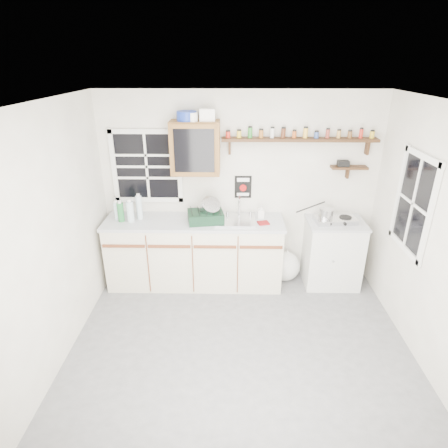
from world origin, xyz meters
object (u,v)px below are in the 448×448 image
object	(u,v)px
upper_cabinet	(195,148)
spice_shelf	(299,138)
right_cabinet	(332,252)
main_cabinet	(195,252)
dish_rack	(207,214)
hotplate	(335,220)

from	to	relation	value
upper_cabinet	spice_shelf	xyz separation A→B (m)	(1.26, 0.07, 0.11)
right_cabinet	main_cabinet	bearing A→B (deg)	-179.21
main_cabinet	spice_shelf	bearing A→B (deg)	9.31
dish_rack	right_cabinet	bearing A→B (deg)	-7.97
upper_cabinet	hotplate	world-z (taller)	upper_cabinet
main_cabinet	hotplate	bearing A→B (deg)	0.17
right_cabinet	upper_cabinet	bearing A→B (deg)	176.24
hotplate	main_cabinet	bearing A→B (deg)	174.61
right_cabinet	spice_shelf	bearing A→B (deg)	160.73
dish_rack	upper_cabinet	bearing A→B (deg)	118.74
dish_rack	hotplate	xyz separation A→B (m)	(1.64, 0.03, -0.08)
upper_cabinet	hotplate	size ratio (longest dim) A/B	1.21
main_cabinet	right_cabinet	distance (m)	1.84
main_cabinet	spice_shelf	distance (m)	1.97
upper_cabinet	dish_rack	world-z (taller)	upper_cabinet
dish_rack	spice_shelf	bearing A→B (deg)	2.25
main_cabinet	dish_rack	distance (m)	0.59
main_cabinet	upper_cabinet	distance (m)	1.37
dish_rack	main_cabinet	bearing A→B (deg)	161.00
main_cabinet	upper_cabinet	xyz separation A→B (m)	(0.03, 0.14, 1.36)
upper_cabinet	dish_rack	xyz separation A→B (m)	(0.14, -0.17, -0.80)
main_cabinet	right_cabinet	bearing A→B (deg)	0.79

